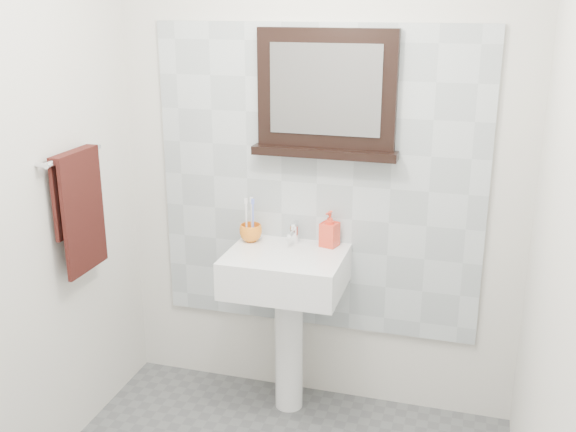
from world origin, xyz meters
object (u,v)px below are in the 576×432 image
object	(u,v)px
framed_mirror	(326,97)
pedestal_sink	(286,288)
toothbrush_cup	(251,233)
hand_towel	(79,202)
soap_dispenser	(330,229)

from	to	relation	value
framed_mirror	pedestal_sink	bearing A→B (deg)	-126.24
toothbrush_cup	hand_towel	distance (m)	0.82
framed_mirror	hand_towel	world-z (taller)	framed_mirror
toothbrush_cup	framed_mirror	bearing A→B (deg)	13.67
soap_dispenser	pedestal_sink	bearing A→B (deg)	-126.39
toothbrush_cup	hand_towel	bearing A→B (deg)	-143.69
hand_towel	toothbrush_cup	bearing A→B (deg)	36.31
pedestal_sink	toothbrush_cup	bearing A→B (deg)	154.39
pedestal_sink	soap_dispenser	distance (m)	0.35
pedestal_sink	framed_mirror	xyz separation A→B (m)	(0.14, 0.19, 0.90)
toothbrush_cup	hand_towel	xyz separation A→B (m)	(-0.64, -0.47, 0.24)
framed_mirror	hand_towel	distance (m)	1.21
pedestal_sink	hand_towel	bearing A→B (deg)	-156.68
pedestal_sink	soap_dispenser	size ratio (longest dim) A/B	5.49
pedestal_sink	toothbrush_cup	xyz separation A→B (m)	(-0.21, 0.10, 0.23)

